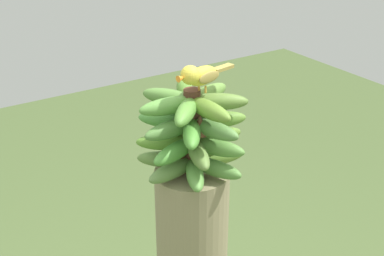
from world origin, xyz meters
The scene contains 2 objects.
banana_bunch centered at (0.00, 0.00, 1.47)m, with size 0.28×0.28×0.22m.
perched_bird centered at (-0.03, 0.00, 1.62)m, with size 0.06×0.17×0.07m.
Camera 1 is at (-0.98, 0.63, 2.03)m, focal length 50.00 mm.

